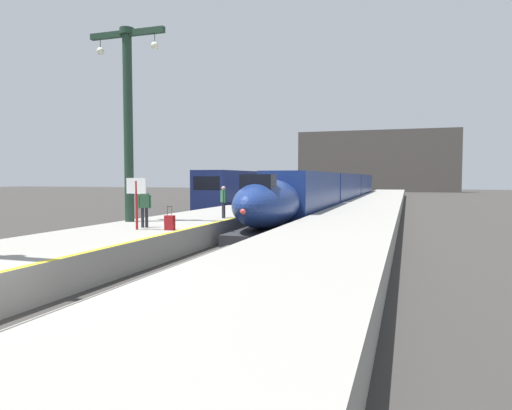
{
  "coord_description": "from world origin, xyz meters",
  "views": [
    {
      "loc": [
        6.95,
        -7.58,
        3.18
      ],
      "look_at": [
        -0.35,
        14.75,
        1.8
      ],
      "focal_mm": 32.61,
      "sensor_mm": 36.0,
      "label": 1
    }
  ],
  "objects_px": {
    "station_column_mid": "(128,106)",
    "highspeed_train_main": "(336,190)",
    "regional_train_adjacent": "(271,187)",
    "departure_info_board": "(136,193)",
    "passenger_mid_platform": "(224,199)",
    "passenger_near_edge": "(144,204)",
    "rolling_suitcase": "(170,223)"
  },
  "relations": [
    {
      "from": "regional_train_adjacent",
      "to": "departure_info_board",
      "type": "distance_m",
      "value": 35.38
    },
    {
      "from": "passenger_near_edge",
      "to": "passenger_mid_platform",
      "type": "height_order",
      "value": "same"
    },
    {
      "from": "passenger_near_edge",
      "to": "passenger_mid_platform",
      "type": "distance_m",
      "value": 5.52
    },
    {
      "from": "highspeed_train_main",
      "to": "departure_info_board",
      "type": "distance_m",
      "value": 31.24
    },
    {
      "from": "station_column_mid",
      "to": "departure_info_board",
      "type": "xyz_separation_m",
      "value": [
        2.29,
        -2.97,
        -4.05
      ]
    },
    {
      "from": "regional_train_adjacent",
      "to": "passenger_near_edge",
      "type": "relative_size",
      "value": 21.66
    },
    {
      "from": "station_column_mid",
      "to": "passenger_mid_platform",
      "type": "relative_size",
      "value": 5.47
    },
    {
      "from": "highspeed_train_main",
      "to": "station_column_mid",
      "type": "distance_m",
      "value": 29.04
    },
    {
      "from": "departure_info_board",
      "to": "rolling_suitcase",
      "type": "bearing_deg",
      "value": 9.95
    },
    {
      "from": "passenger_near_edge",
      "to": "departure_info_board",
      "type": "distance_m",
      "value": 0.98
    },
    {
      "from": "station_column_mid",
      "to": "highspeed_train_main",
      "type": "bearing_deg",
      "value": 78.12
    },
    {
      "from": "regional_train_adjacent",
      "to": "station_column_mid",
      "type": "bearing_deg",
      "value": -86.08
    },
    {
      "from": "regional_train_adjacent",
      "to": "departure_info_board",
      "type": "relative_size",
      "value": 17.26
    },
    {
      "from": "highspeed_train_main",
      "to": "passenger_near_edge",
      "type": "distance_m",
      "value": 30.43
    },
    {
      "from": "highspeed_train_main",
      "to": "station_column_mid",
      "type": "bearing_deg",
      "value": -101.88
    },
    {
      "from": "highspeed_train_main",
      "to": "station_column_mid",
      "type": "xyz_separation_m",
      "value": [
        -5.9,
        -28.05,
        4.66
      ]
    },
    {
      "from": "regional_train_adjacent",
      "to": "rolling_suitcase",
      "type": "height_order",
      "value": "regional_train_adjacent"
    },
    {
      "from": "highspeed_train_main",
      "to": "passenger_near_edge",
      "type": "xyz_separation_m",
      "value": [
        -3.75,
        -30.2,
        0.09
      ]
    },
    {
      "from": "station_column_mid",
      "to": "passenger_near_edge",
      "type": "relative_size",
      "value": 5.47
    },
    {
      "from": "regional_train_adjacent",
      "to": "passenger_near_edge",
      "type": "bearing_deg",
      "value": -82.76
    },
    {
      "from": "passenger_mid_platform",
      "to": "departure_info_board",
      "type": "distance_m",
      "value": 6.31
    },
    {
      "from": "regional_train_adjacent",
      "to": "rolling_suitcase",
      "type": "bearing_deg",
      "value": -80.43
    },
    {
      "from": "regional_train_adjacent",
      "to": "passenger_mid_platform",
      "type": "distance_m",
      "value": 29.53
    },
    {
      "from": "highspeed_train_main",
      "to": "station_column_mid",
      "type": "relative_size",
      "value": 6.26
    },
    {
      "from": "regional_train_adjacent",
      "to": "passenger_mid_platform",
      "type": "height_order",
      "value": "regional_train_adjacent"
    },
    {
      "from": "highspeed_train_main",
      "to": "departure_info_board",
      "type": "xyz_separation_m",
      "value": [
        -3.61,
        -31.02,
        0.61
      ]
    },
    {
      "from": "rolling_suitcase",
      "to": "regional_train_adjacent",
      "type": "bearing_deg",
      "value": 99.57
    },
    {
      "from": "passenger_near_edge",
      "to": "regional_train_adjacent",
      "type": "bearing_deg",
      "value": 97.24
    },
    {
      "from": "passenger_mid_platform",
      "to": "departure_info_board",
      "type": "height_order",
      "value": "departure_info_board"
    },
    {
      "from": "station_column_mid",
      "to": "passenger_near_edge",
      "type": "xyz_separation_m",
      "value": [
        2.15,
        -2.15,
        -4.57
      ]
    },
    {
      "from": "passenger_near_edge",
      "to": "passenger_mid_platform",
      "type": "xyz_separation_m",
      "value": [
        1.48,
        5.32,
        0.0
      ]
    },
    {
      "from": "highspeed_train_main",
      "to": "rolling_suitcase",
      "type": "distance_m",
      "value": 30.87
    }
  ]
}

